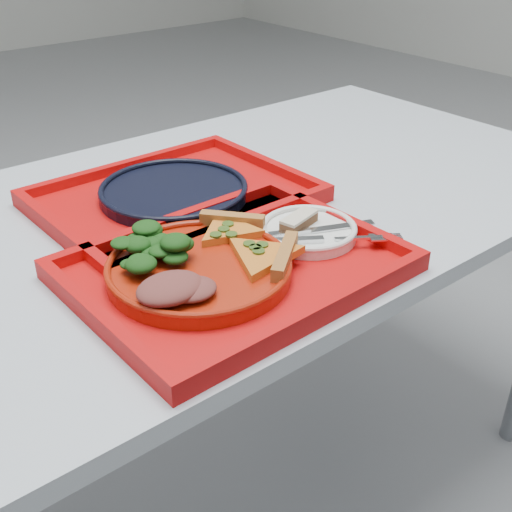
# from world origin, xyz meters

# --- Properties ---
(ground) EXTENTS (10.00, 10.00, 0.00)m
(ground) POSITION_xyz_m (0.00, 0.00, 0.00)
(ground) COLOR gray
(ground) RESTS_ON ground
(table) EXTENTS (1.60, 0.80, 0.75)m
(table) POSITION_xyz_m (0.00, 0.00, 0.68)
(table) COLOR #B2BBC7
(table) RESTS_ON ground
(tray_main) EXTENTS (0.46, 0.36, 0.01)m
(tray_main) POSITION_xyz_m (-0.08, -0.21, 0.76)
(tray_main) COLOR #B90909
(tray_main) RESTS_ON table
(tray_far) EXTENTS (0.46, 0.36, 0.01)m
(tray_far) POSITION_xyz_m (-0.02, 0.05, 0.76)
(tray_far) COLOR #B90909
(tray_far) RESTS_ON table
(dinner_plate) EXTENTS (0.26, 0.26, 0.02)m
(dinner_plate) POSITION_xyz_m (-0.14, -0.20, 0.77)
(dinner_plate) COLOR #9C1D0A
(dinner_plate) RESTS_ON tray_main
(side_plate) EXTENTS (0.15, 0.15, 0.01)m
(side_plate) POSITION_xyz_m (0.06, -0.21, 0.77)
(side_plate) COLOR white
(side_plate) RESTS_ON tray_main
(navy_plate) EXTENTS (0.26, 0.26, 0.02)m
(navy_plate) POSITION_xyz_m (-0.02, 0.05, 0.77)
(navy_plate) COLOR black
(navy_plate) RESTS_ON tray_far
(pizza_slice_a) EXTENTS (0.17, 0.17, 0.02)m
(pizza_slice_a) POSITION_xyz_m (-0.06, -0.24, 0.79)
(pizza_slice_a) COLOR orange
(pizza_slice_a) RESTS_ON dinner_plate
(pizza_slice_b) EXTENTS (0.15, 0.15, 0.02)m
(pizza_slice_b) POSITION_xyz_m (-0.05, -0.15, 0.79)
(pizza_slice_b) COLOR orange
(pizza_slice_b) RESTS_ON dinner_plate
(salad_heap) EXTENTS (0.10, 0.09, 0.05)m
(salad_heap) POSITION_xyz_m (-0.18, -0.14, 0.80)
(salad_heap) COLOR black
(salad_heap) RESTS_ON dinner_plate
(meat_portion) EXTENTS (0.09, 0.07, 0.03)m
(meat_portion) POSITION_xyz_m (-0.21, -0.24, 0.79)
(meat_portion) COLOR brown
(meat_portion) RESTS_ON dinner_plate
(dessert_bar) EXTENTS (0.07, 0.04, 0.02)m
(dessert_bar) POSITION_xyz_m (0.06, -0.19, 0.79)
(dessert_bar) COLOR #53321B
(dessert_bar) RESTS_ON side_plate
(knife) EXTENTS (0.18, 0.09, 0.01)m
(knife) POSITION_xyz_m (0.07, -0.22, 0.78)
(knife) COLOR silver
(knife) RESTS_ON side_plate
(fork) EXTENTS (0.17, 0.12, 0.01)m
(fork) POSITION_xyz_m (0.07, -0.26, 0.78)
(fork) COLOR silver
(fork) RESTS_ON side_plate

